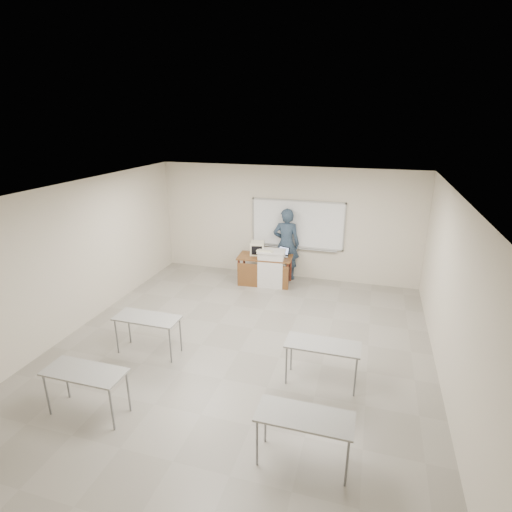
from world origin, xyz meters
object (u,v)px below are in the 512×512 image
(instructor_desk, at_px, (264,265))
(crt_monitor, at_px, (257,248))
(whiteboard, at_px, (297,225))
(presenter, at_px, (286,244))
(podium, at_px, (271,268))
(mouse, at_px, (286,257))
(keyboard, at_px, (265,251))
(laptop, at_px, (281,254))

(instructor_desk, xyz_separation_m, crt_monitor, (-0.25, 0.24, 0.37))
(whiteboard, distance_m, presenter, 0.59)
(podium, xyz_separation_m, presenter, (0.25, 0.60, 0.49))
(whiteboard, bearing_deg, mouse, -103.64)
(podium, relative_size, presenter, 0.49)
(whiteboard, height_order, keyboard, whiteboard)
(crt_monitor, bearing_deg, presenter, 16.77)
(keyboard, bearing_deg, crt_monitor, 129.69)
(instructor_desk, height_order, crt_monitor, crt_monitor)
(crt_monitor, relative_size, mouse, 3.99)
(crt_monitor, height_order, keyboard, crt_monitor)
(whiteboard, height_order, instructor_desk, whiteboard)
(instructor_desk, height_order, podium, podium)
(whiteboard, relative_size, presenter, 1.27)
(podium, height_order, presenter, presenter)
(crt_monitor, distance_m, keyboard, 0.46)
(mouse, relative_size, keyboard, 0.24)
(whiteboard, xyz_separation_m, keyboard, (-0.65, -0.89, -0.51))
(laptop, bearing_deg, podium, -107.74)
(podium, relative_size, keyboard, 2.29)
(podium, xyz_separation_m, laptop, (0.20, 0.25, 0.32))
(keyboard, distance_m, presenter, 0.82)
(laptop, bearing_deg, instructor_desk, -125.97)
(whiteboard, distance_m, laptop, 0.90)
(laptop, bearing_deg, keyboard, -112.62)
(presenter, bearing_deg, crt_monitor, 21.71)
(crt_monitor, xyz_separation_m, laptop, (0.65, 0.03, -0.11))
(podium, relative_size, laptop, 3.10)
(mouse, bearing_deg, keyboard, -172.76)
(crt_monitor, height_order, laptop, crt_monitor)
(presenter, bearing_deg, podium, 61.16)
(instructor_desk, bearing_deg, laptop, 29.31)
(mouse, bearing_deg, podium, -177.93)
(crt_monitor, distance_m, mouse, 0.82)
(podium, distance_m, laptop, 0.46)
(whiteboard, distance_m, instructor_desk, 1.41)
(presenter, bearing_deg, mouse, 96.59)
(laptop, height_order, presenter, presenter)
(instructor_desk, xyz_separation_m, keyboard, (0.05, -0.11, 0.43))
(crt_monitor, height_order, presenter, presenter)
(podium, xyz_separation_m, crt_monitor, (-0.45, 0.23, 0.43))
(keyboard, bearing_deg, whiteboard, 52.50)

